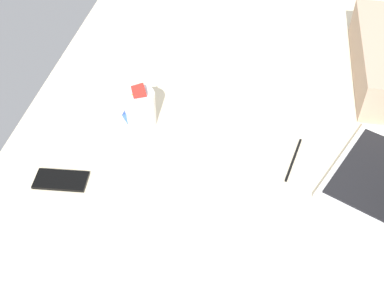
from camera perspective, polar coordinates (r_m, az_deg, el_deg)
name	(u,v)px	position (r cm, az deg, el deg)	size (l,w,h in cm)	color
bed_mattress	(251,157)	(148.67, 7.00, -1.56)	(180.00, 140.00, 18.00)	beige
snack_cup	(140,107)	(142.65, -6.17, 4.37)	(9.38, 9.43, 13.59)	silver
cell_phone	(61,180)	(133.51, -15.14, -4.12)	(6.80, 14.00, 0.80)	black
charger_cable	(294,160)	(137.02, 11.86, -1.80)	(17.00, 0.60, 0.60)	black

